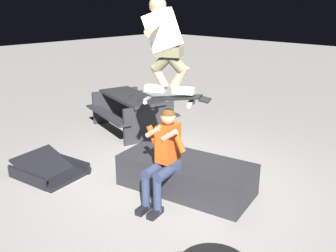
% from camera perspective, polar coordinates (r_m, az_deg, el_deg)
% --- Properties ---
extents(ground_plane, '(40.00, 40.00, 0.00)m').
position_cam_1_polar(ground_plane, '(5.52, 0.79, -9.26)').
color(ground_plane, gray).
extents(ledge_box_main, '(2.03, 1.21, 0.46)m').
position_cam_1_polar(ledge_box_main, '(5.33, 2.76, -7.55)').
color(ledge_box_main, '#28282D').
rests_on(ledge_box_main, ground).
extents(person_sitting_on_ledge, '(0.59, 0.78, 1.30)m').
position_cam_1_polar(person_sitting_on_ledge, '(4.80, -0.66, -4.27)').
color(person_sitting_on_ledge, '#2D3856').
rests_on(person_sitting_on_ledge, ground).
extents(skateboard, '(1.01, 0.61, 0.14)m').
position_cam_1_polar(skateboard, '(4.53, 0.18, 4.28)').
color(skateboard, black).
extents(skater_airborne, '(0.63, 0.84, 1.12)m').
position_cam_1_polar(skater_airborne, '(4.43, -0.53, 12.98)').
color(skater_airborne, white).
extents(kicker_ramp, '(1.07, 0.94, 0.40)m').
position_cam_1_polar(kicker_ramp, '(6.09, -17.82, -6.74)').
color(kicker_ramp, black).
rests_on(kicker_ramp, ground).
extents(picnic_table_back, '(1.97, 1.71, 0.75)m').
position_cam_1_polar(picnic_table_back, '(7.75, -5.73, 2.95)').
color(picnic_table_back, '#28282D').
rests_on(picnic_table_back, ground).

